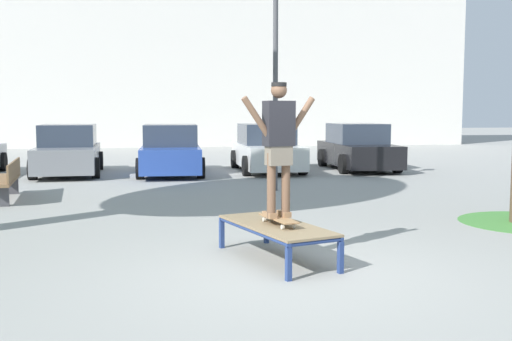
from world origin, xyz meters
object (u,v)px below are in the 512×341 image
Objects in this scene: skateboard at (278,219)px; park_bench at (7,179)px; car_grey at (68,151)px; skate_box at (276,228)px; skater at (279,140)px; car_white at (267,149)px; car_black at (357,148)px; light_post at (276,29)px; car_blue at (171,151)px.

park_bench is (-4.62, 6.18, -0.09)m from skateboard.
car_grey reaches higher than park_bench.
skater is at bearing -72.66° from skate_box.
car_white is (2.04, 11.44, -0.84)m from skater.
skater reaches higher than car_black.
car_grey is at bearing 83.79° from park_bench.
light_post is (-3.73, -4.75, 3.13)m from car_black.
light_post is at bearing 78.72° from skateboard.
car_blue is at bearing 118.64° from light_post.
car_black is (5.08, 11.49, -0.84)m from skater.
car_white is at bearing 7.39° from car_blue.
skateboard reaches higher than skate_box.
park_bench is at bearing 126.82° from skater.
skater is (0.02, -0.06, 1.12)m from skate_box.
park_bench is at bearing 126.81° from skateboard.
car_grey is (-4.05, 11.49, 0.15)m from skateboard.
light_post is (1.35, 6.75, 2.29)m from skater.
car_grey is 5.35m from park_bench.
skater is 0.40× the size of car_black.
skateboard is 0.49× the size of skater.
skateboard is at bearing -76.96° from skater.
light_post reaches higher than car_white.
skater reaches higher than skateboard.
skate_box is at bearing -100.22° from car_white.
car_grey reaches higher than skateboard.
car_grey is 1.00× the size of car_black.
car_white reaches higher than park_bench.
light_post is at bearing -61.36° from car_blue.
car_blue is (-0.99, 10.99, 0.28)m from skate_box.
car_white is at bearing 79.91° from skater.
skater is 0.40× the size of car_grey.
car_grey is 1.02× the size of car_white.
skater is 11.13m from car_blue.
skater is at bearing 103.04° from skateboard.
car_black is at bearing 0.02° from car_grey.
skater reaches higher than car_grey.
car_grey is 0.73× the size of light_post.
car_blue is 1.01× the size of car_white.
car_black reaches higher than skate_box.
light_post reaches higher than skate_box.
car_grey is 7.84m from light_post.
park_bench is (-6.66, -5.27, -0.24)m from car_white.
skate_box is 0.48× the size of car_grey.
park_bench is (-9.70, -5.31, -0.24)m from car_black.
skate_box is 0.14m from skateboard.
car_white is (3.04, 0.39, 0.00)m from car_blue.
car_blue is at bearing -175.84° from car_black.
car_black is 1.75× the size of park_bench.
skater is at bearing -113.83° from car_black.
car_grey and car_black have the same top height.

